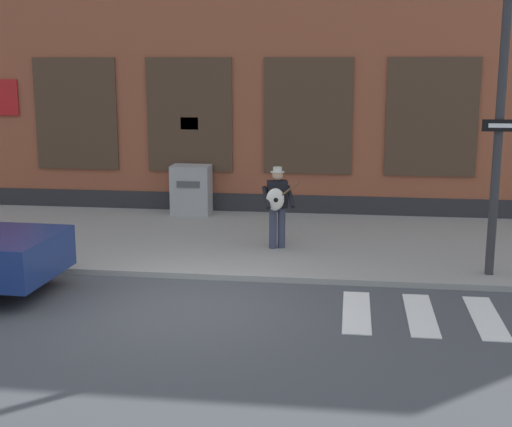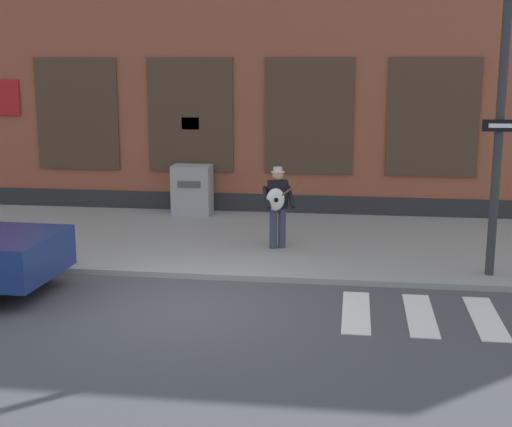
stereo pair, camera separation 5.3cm
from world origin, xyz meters
name	(u,v)px [view 2 (the right image)]	position (x,y,z in m)	size (l,w,h in m)	color
ground_plane	(185,306)	(0.00, 0.00, 0.00)	(160.00, 160.00, 0.00)	#424449
sidewalk	(230,240)	(0.00, 4.11, 0.05)	(28.00, 5.45, 0.11)	gray
building_backdrop	(260,29)	(0.00, 8.83, 4.61)	(28.00, 4.06, 9.23)	brown
busker	(277,203)	(1.08, 3.33, 1.03)	(0.78, 0.66, 1.63)	#33384C
utility_box	(192,190)	(-1.34, 6.39, 0.70)	(0.94, 0.65, 1.19)	#9E9E9E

